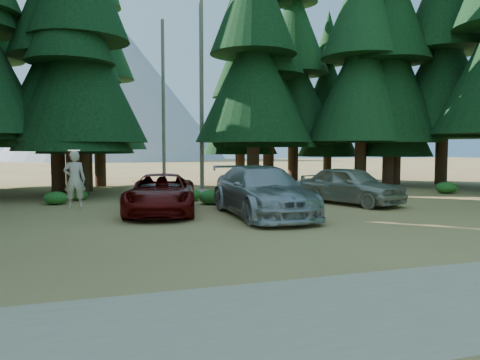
{
  "coord_description": "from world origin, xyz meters",
  "views": [
    {
      "loc": [
        -5.59,
        -12.38,
        2.41
      ],
      "look_at": [
        -0.48,
        3.32,
        1.25
      ],
      "focal_mm": 35.0,
      "sensor_mm": 36.0,
      "label": 1
    }
  ],
  "objects_px": {
    "log_mid": "(168,193)",
    "log_left": "(163,196)",
    "frisbee_player": "(75,179)",
    "log_right": "(308,195)",
    "silver_minivan_center": "(262,191)",
    "silver_minivan_right": "(351,185)",
    "red_pickup": "(161,194)"
  },
  "relations": [
    {
      "from": "red_pickup",
      "to": "log_left",
      "type": "relative_size",
      "value": 1.17
    },
    {
      "from": "frisbee_player",
      "to": "silver_minivan_center",
      "type": "bearing_deg",
      "value": -177.77
    },
    {
      "from": "frisbee_player",
      "to": "log_mid",
      "type": "bearing_deg",
      "value": -115.58
    },
    {
      "from": "frisbee_player",
      "to": "log_right",
      "type": "height_order",
      "value": "frisbee_player"
    },
    {
      "from": "red_pickup",
      "to": "frisbee_player",
      "type": "xyz_separation_m",
      "value": [
        -2.91,
        -1.56,
        0.69
      ]
    },
    {
      "from": "red_pickup",
      "to": "log_mid",
      "type": "xyz_separation_m",
      "value": [
        1.23,
        5.96,
        -0.56
      ]
    },
    {
      "from": "silver_minivan_center",
      "to": "log_left",
      "type": "xyz_separation_m",
      "value": [
        -2.47,
        6.48,
        -0.71
      ]
    },
    {
      "from": "log_mid",
      "to": "frisbee_player",
      "type": "bearing_deg",
      "value": -111.16
    },
    {
      "from": "frisbee_player",
      "to": "log_left",
      "type": "bearing_deg",
      "value": -117.01
    },
    {
      "from": "log_right",
      "to": "silver_minivan_center",
      "type": "bearing_deg",
      "value": -115.86
    },
    {
      "from": "log_mid",
      "to": "red_pickup",
      "type": "bearing_deg",
      "value": -93.95
    },
    {
      "from": "frisbee_player",
      "to": "silver_minivan_right",
      "type": "bearing_deg",
      "value": -166.72
    },
    {
      "from": "silver_minivan_center",
      "to": "frisbee_player",
      "type": "xyz_separation_m",
      "value": [
        -6.19,
        0.12,
        0.54
      ]
    },
    {
      "from": "red_pickup",
      "to": "silver_minivan_right",
      "type": "height_order",
      "value": "silver_minivan_right"
    },
    {
      "from": "silver_minivan_right",
      "to": "frisbee_player",
      "type": "xyz_separation_m",
      "value": [
        -10.97,
        -1.93,
        0.61
      ]
    },
    {
      "from": "silver_minivan_right",
      "to": "log_right",
      "type": "height_order",
      "value": "silver_minivan_right"
    },
    {
      "from": "silver_minivan_center",
      "to": "log_mid",
      "type": "xyz_separation_m",
      "value": [
        -2.05,
        7.63,
        -0.71
      ]
    },
    {
      "from": "red_pickup",
      "to": "silver_minivan_center",
      "type": "relative_size",
      "value": 0.86
    },
    {
      "from": "silver_minivan_center",
      "to": "frisbee_player",
      "type": "distance_m",
      "value": 6.22
    },
    {
      "from": "red_pickup",
      "to": "log_left",
      "type": "bearing_deg",
      "value": 92.87
    },
    {
      "from": "red_pickup",
      "to": "log_right",
      "type": "xyz_separation_m",
      "value": [
        7.42,
        3.12,
        -0.58
      ]
    },
    {
      "from": "silver_minivan_center",
      "to": "log_right",
      "type": "height_order",
      "value": "silver_minivan_center"
    },
    {
      "from": "silver_minivan_right",
      "to": "log_right",
      "type": "relative_size",
      "value": 1.09
    },
    {
      "from": "silver_minivan_center",
      "to": "silver_minivan_right",
      "type": "xyz_separation_m",
      "value": [
        4.78,
        2.05,
        -0.07
      ]
    },
    {
      "from": "silver_minivan_right",
      "to": "log_mid",
      "type": "relative_size",
      "value": 1.21
    },
    {
      "from": "silver_minivan_right",
      "to": "silver_minivan_center",
      "type": "bearing_deg",
      "value": -177.26
    },
    {
      "from": "log_mid",
      "to": "log_left",
      "type": "bearing_deg",
      "value": -102.52
    },
    {
      "from": "silver_minivan_center",
      "to": "log_right",
      "type": "distance_m",
      "value": 6.37
    },
    {
      "from": "silver_minivan_center",
      "to": "log_right",
      "type": "relative_size",
      "value": 1.39
    },
    {
      "from": "silver_minivan_right",
      "to": "frisbee_player",
      "type": "relative_size",
      "value": 2.58
    },
    {
      "from": "log_left",
      "to": "log_mid",
      "type": "height_order",
      "value": "log_mid"
    },
    {
      "from": "frisbee_player",
      "to": "log_right",
      "type": "relative_size",
      "value": 0.42
    }
  ]
}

